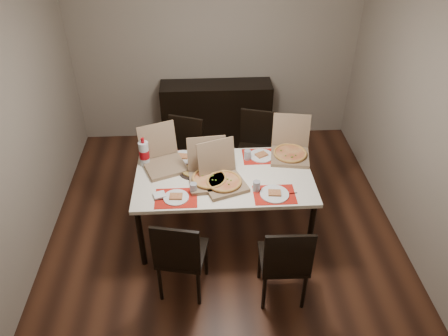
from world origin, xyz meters
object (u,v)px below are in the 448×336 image
Objects in this scene: chair_near_left at (180,255)px; chair_far_left at (184,153)px; pizza_box_center at (223,179)px; chair_near_right at (285,261)px; dip_bowl at (228,166)px; soda_bottle at (144,153)px; dining_table at (224,181)px; sideboard at (216,114)px; chair_far_right at (255,145)px.

chair_near_left and chair_far_left have the same top height.
pizza_box_center reaches higher than chair_near_left.
dip_bowl is (-0.43, 1.09, 0.25)m from chair_near_right.
pizza_box_center is at bearing 121.57° from chair_near_right.
soda_bottle is (-0.79, 0.38, 0.08)m from pizza_box_center.
dip_bowl is (0.05, 0.15, 0.08)m from dining_table.
sideboard is 2.78× the size of pizza_box_center.
soda_bottle is (-1.25, -0.66, 0.37)m from chair_far_right.
sideboard is 1.12m from chair_far_left.
pizza_box_center is 0.29m from dip_bowl.
dining_table is 3.33× the size of pizza_box_center.
chair_far_right is 0.89m from dip_bowl.
dining_table is at bearing 62.01° from chair_near_left.
dip_bowl is at bearing -116.32° from chair_far_right.
chair_near_left is 1.00× the size of chair_near_right.
dining_table is at bearing -109.97° from dip_bowl.
dining_table is 1.94× the size of chair_near_right.
chair_near_left is (-0.44, -0.82, -0.17)m from dining_table.
dip_bowl is (0.49, -0.66, 0.25)m from chair_far_left.
sideboard is at bearing 80.75° from chair_near_left.
chair_near_right and chair_far_right have the same top height.
chair_near_right is at bearing -80.06° from sideboard.
sideboard is 1.61× the size of chair_near_left.
sideboard is 2.83m from chair_near_right.
chair_far_left is 0.76m from soda_bottle.
chair_near_right reaches higher than dip_bowl.
pizza_box_center is at bearing -90.47° from sideboard.
chair_far_left is at bearing -112.62° from sideboard.
sideboard is 1.61× the size of chair_far_right.
pizza_box_center reaches higher than sideboard.
soda_bottle is at bearing -117.10° from sideboard.
chair_near_left is 8.54× the size of dip_bowl.
chair_near_right is 1.20m from dip_bowl.
dining_table is 0.93m from chair_far_left.
chair_near_right is 1.98m from chair_far_left.
soda_bottle reaches higher than sideboard.
sideboard is at bearing 67.38° from chair_far_left.
chair_far_right is at bearing 63.68° from dip_bowl.
chair_far_right is (0.43, 0.91, -0.17)m from dining_table.
pizza_box_center reaches higher than chair_near_right.
chair_far_left is 1.72× the size of pizza_box_center.
soda_bottle is at bearing 154.41° from pizza_box_center.
sideboard is 2.70m from chair_near_left.
dip_bowl is 0.34× the size of soda_bottle.
pizza_box_center is at bearing -25.59° from soda_bottle.
soda_bottle reaches higher than chair_far_right.
dip_bowl is at bearing 63.15° from chair_near_left.
chair_near_left reaches higher than dip_bowl.
soda_bottle is (-0.81, 0.25, 0.20)m from dining_table.
pizza_box_center is 1.69× the size of soda_bottle.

